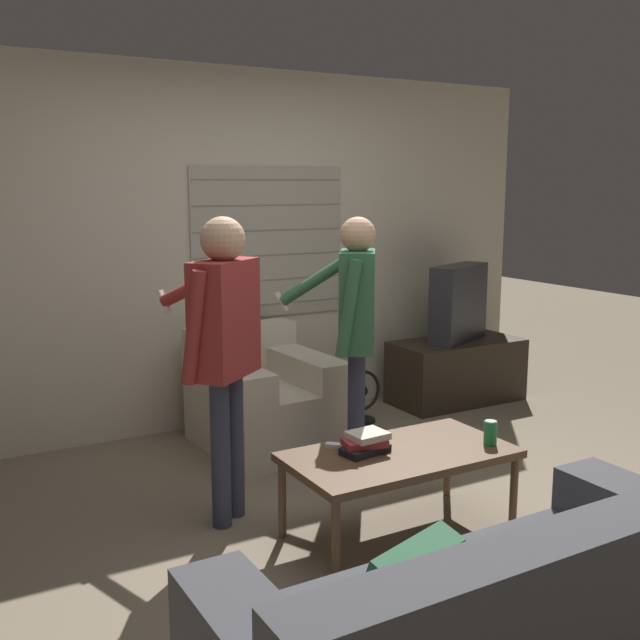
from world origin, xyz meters
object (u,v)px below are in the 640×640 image
Objects in this scene: person_right_standing at (355,317)px; person_left_standing at (223,333)px; book_stack at (366,443)px; spare_remote at (338,446)px; coffee_table at (400,459)px; floor_fan at (362,397)px; tv at (458,303)px; soda_can at (490,433)px; couch_blue at (500,639)px; armchair_beige at (263,399)px.

person_left_standing is at bearing 135.88° from person_right_standing.
spare_remote is at bearing 125.80° from book_stack.
floor_fan is at bearing 63.05° from coffee_table.
tv is 2.30m from soda_can.
book_stack is 0.65× the size of floor_fan.
couch_blue is 3.17m from floor_fan.
person_left_standing is 2.01m from floor_fan.
floor_fan is (1.51, 1.05, -0.82)m from person_left_standing.
tv is (1.78, 1.70, 0.41)m from coffee_table.
couch_blue reaches higher than soda_can.
armchair_beige is 7.62× the size of soda_can.
book_stack is at bearing -174.32° from person_right_standing.
person_left_standing is (-0.19, 1.83, 0.71)m from couch_blue.
coffee_table is 0.49m from soda_can.
person_left_standing is (-2.47, -1.13, 0.20)m from tv.
person_left_standing reaches higher than armchair_beige.
soda_can is at bearing -70.62° from person_left_standing.
spare_remote is (-0.46, -0.58, -0.53)m from person_right_standing.
armchair_beige reaches higher than book_stack.
tv reaches higher than couch_blue.
person_left_standing reaches higher than spare_remote.
person_right_standing is at bearing 74.05° from coffee_table.
armchair_beige is 1.55m from coffee_table.
soda_can is at bearing -17.67° from coffee_table.
floor_fan is (1.32, 2.88, -0.11)m from couch_blue.
person_right_standing is at bearing 6.27° from tv.
armchair_beige is 1.77m from soda_can.
person_right_standing reaches higher than soda_can.
book_stack is 2.02× the size of soda_can.
person_left_standing is 12.58× the size of soda_can.
couch_blue is 1.48m from soda_can.
couch_blue is 1.38m from book_stack.
soda_can is at bearing 48.72° from couch_blue.
book_stack is at bearing -98.15° from spare_remote.
person_left_standing is 0.93m from person_right_standing.
coffee_table is at bearing -161.99° from person_right_standing.
couch_blue is 1.99× the size of armchair_beige.
person_right_standing reaches higher than couch_blue.
person_right_standing is at bearing 69.88° from couch_blue.
tv is at bearing 43.75° from coffee_table.
couch_blue is 2.84× the size of tv.
book_stack is at bearing 160.85° from soda_can.
coffee_table is at bearing -23.30° from book_stack.
tv is 5.54× the size of spare_remote.
book_stack is (0.53, -0.51, -0.52)m from person_left_standing.
spare_remote reaches higher than coffee_table.
couch_blue is at bearing -122.41° from person_left_standing.
couch_blue is 15.72× the size of spare_remote.
armchair_beige is 1.05m from person_right_standing.
armchair_beige reaches higher than coffee_table.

